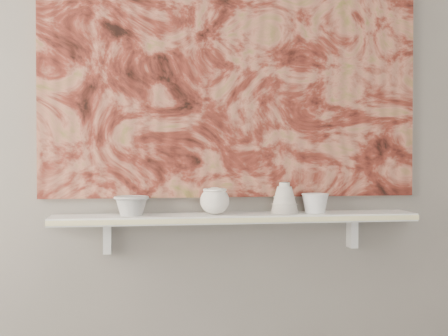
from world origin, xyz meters
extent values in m
plane|color=slate|center=(0.00, 1.60, 1.35)|extent=(3.60, 0.00, 3.60)
cube|color=silver|center=(0.00, 1.51, 0.92)|extent=(1.40, 0.18, 0.03)
cube|color=#F3E8A2|center=(0.00, 1.41, 0.92)|extent=(1.40, 0.01, 0.02)
cube|color=silver|center=(-0.49, 1.57, 0.84)|extent=(0.03, 0.06, 0.12)
cube|color=silver|center=(0.49, 1.57, 0.84)|extent=(0.03, 0.06, 0.12)
cube|color=maroon|center=(0.00, 1.59, 1.54)|extent=(1.50, 0.02, 1.10)
cube|color=black|center=(0.45, 1.57, 1.23)|extent=(0.09, 0.00, 0.08)
camera|label=1|loc=(-0.41, -0.85, 1.16)|focal=50.00mm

